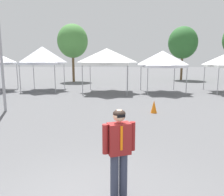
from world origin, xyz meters
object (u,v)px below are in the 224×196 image
Objects in this scene: canopy_tent_far_left at (42,56)px; tree_behind_tents_center at (183,43)px; canopy_tent_behind_center at (163,59)px; traffic_cone_lot_center at (154,107)px; person_foreground at (119,148)px; tree_behind_tents_right at (73,41)px; canopy_tent_left_of_center at (107,57)px.

canopy_tent_far_left is 17.58m from tree_behind_tents_center.
canopy_tent_behind_center is 5.17× the size of traffic_cone_lot_center.
tree_behind_tents_right reaches higher than person_foreground.
tree_behind_tents_center reaches higher than tree_behind_tents_right.
person_foreground is at bearing -86.32° from canopy_tent_left_of_center.
tree_behind_tents_center is 10.36× the size of traffic_cone_lot_center.
tree_behind_tents_right reaches higher than canopy_tent_left_of_center.
canopy_tent_left_of_center is 7.98m from traffic_cone_lot_center.
tree_behind_tents_center reaches higher than canopy_tent_left_of_center.
canopy_tent_far_left is at bearing 135.11° from traffic_cone_lot_center.
tree_behind_tents_right is (-4.37, 8.61, 1.83)m from canopy_tent_left_of_center.
person_foreground is (0.92, -14.24, -1.81)m from canopy_tent_left_of_center.
person_foreground is 23.73m from tree_behind_tents_right.
canopy_tent_behind_center is 0.50× the size of tree_behind_tents_center.
traffic_cone_lot_center is at bearing 76.04° from person_foreground.
traffic_cone_lot_center is at bearing -44.89° from canopy_tent_far_left.
canopy_tent_left_of_center is 5.72× the size of traffic_cone_lot_center.
person_foreground is at bearing -107.60° from tree_behind_tents_center.
canopy_tent_far_left is 9.95m from canopy_tent_behind_center.
tree_behind_tents_right is 13.51m from tree_behind_tents_center.
canopy_tent_behind_center is 12.07m from tree_behind_tents_center.
tree_behind_tents_right is at bearing 116.89° from canopy_tent_left_of_center.
person_foreground is (-3.49, -14.23, -1.62)m from canopy_tent_behind_center.
tree_behind_tents_center is at bearing 71.00° from traffic_cone_lot_center.
canopy_tent_far_left is 16.71m from person_foreground.
tree_behind_tents_center reaches higher than canopy_tent_behind_center.
canopy_tent_far_left is at bearing 112.67° from person_foreground.
tree_behind_tents_center reaches higher than traffic_cone_lot_center.
canopy_tent_far_left is at bearing 168.82° from canopy_tent_left_of_center.
person_foreground is at bearing -103.96° from traffic_cone_lot_center.
traffic_cone_lot_center is at bearing -69.10° from canopy_tent_left_of_center.
canopy_tent_behind_center is 14.74m from person_foreground.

